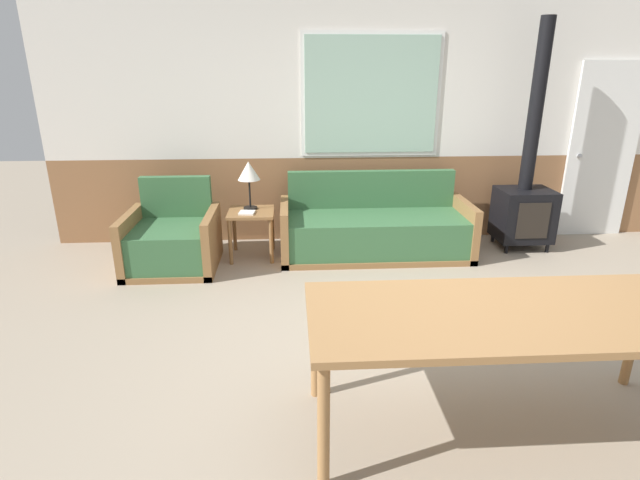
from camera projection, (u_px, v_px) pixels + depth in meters
The scene contains 10 objects.
ground_plane at pixel (422, 356), 3.55m from camera, with size 16.00×16.00×0.00m, color gray.
wall_back at pixel (371, 121), 5.57m from camera, with size 7.20×0.09×2.70m.
couch at pixel (375, 231), 5.39m from camera, with size 2.02×0.81×0.85m.
armchair at pixel (173, 242), 5.05m from camera, with size 0.89×0.85×0.86m.
side_table at pixel (251, 220), 5.27m from camera, with size 0.48×0.48×0.51m.
table_lamp at pixel (249, 172), 5.18m from camera, with size 0.23×0.23×0.51m.
book_stack at pixel (247, 213), 5.15m from camera, with size 0.17×0.16×0.02m.
dining_table at pixel (509, 322), 2.63m from camera, with size 2.14×0.85×0.75m.
wood_stove at pixel (526, 194), 5.49m from camera, with size 0.58×0.49×2.43m.
entry_door at pixel (602, 152), 5.79m from camera, with size 0.80×0.09×2.01m.
Camera 1 is at (-0.91, -3.02, 1.97)m, focal length 28.00 mm.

